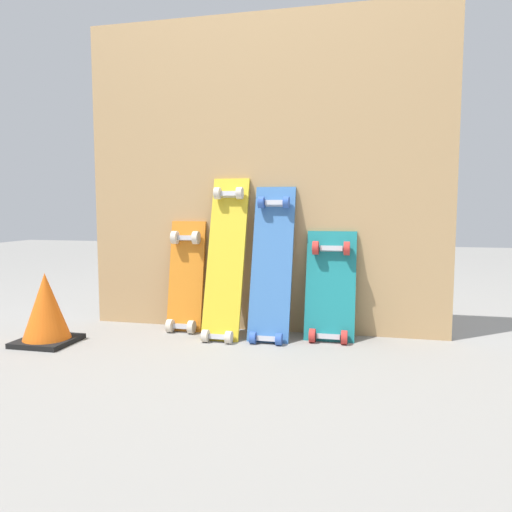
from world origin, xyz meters
TOP-DOWN VIEW (x-y plane):
  - ground_plane at (0.00, 0.00)m, footprint 12.00×12.00m
  - plywood_wall_panel at (0.00, 0.07)m, footprint 1.86×0.04m
  - skateboard_orange at (-0.39, -0.02)m, footprint 0.19×0.18m
  - skateboard_yellow at (-0.15, -0.09)m, footprint 0.19×0.31m
  - skateboard_blue at (0.08, -0.08)m, footprint 0.20×0.28m
  - skateboard_teal at (0.36, -0.04)m, footprint 0.24×0.21m
  - traffic_cone at (-0.92, -0.42)m, footprint 0.25×0.25m

SIDE VIEW (x-z plane):
  - ground_plane at x=0.00m, z-range 0.00..0.00m
  - traffic_cone at x=-0.92m, z-range 0.00..0.33m
  - skateboard_teal at x=0.36m, z-range -0.06..0.52m
  - skateboard_orange at x=-0.39m, z-range -0.06..0.56m
  - skateboard_blue at x=0.08m, z-range -0.07..0.74m
  - skateboard_yellow at x=-0.15m, z-range -0.07..0.78m
  - plywood_wall_panel at x=0.00m, z-range 0.00..1.59m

